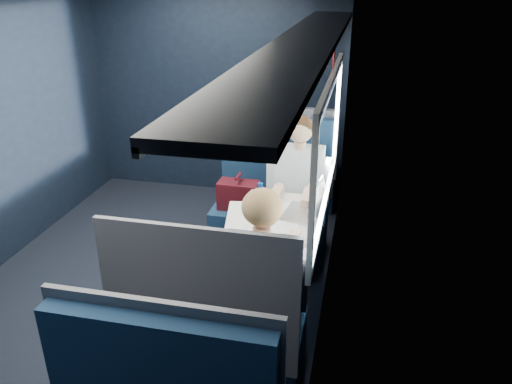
% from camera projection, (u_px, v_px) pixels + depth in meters
% --- Properties ---
extents(ground, '(2.80, 4.20, 0.01)m').
position_uv_depth(ground, '(148.00, 290.00, 4.04)').
color(ground, black).
extents(room_shell, '(3.00, 4.40, 2.40)m').
position_uv_depth(room_shell, '(132.00, 111.00, 3.44)').
color(room_shell, black).
rests_on(room_shell, ground).
extents(table, '(0.62, 1.00, 0.74)m').
position_uv_depth(table, '(274.00, 230.00, 3.57)').
color(table, '#54565E').
rests_on(table, ground).
extents(seat_bay_near, '(1.04, 0.62, 1.26)m').
position_uv_depth(seat_bay_near, '(270.00, 207.00, 4.48)').
color(seat_bay_near, '#0D213C').
rests_on(seat_bay_near, ground).
extents(seat_bay_far, '(1.04, 0.62, 1.26)m').
position_uv_depth(seat_bay_far, '(216.00, 334.00, 2.93)').
color(seat_bay_far, '#0D213C').
rests_on(seat_bay_far, ground).
extents(seat_row_front, '(1.04, 0.51, 1.16)m').
position_uv_depth(seat_row_front, '(288.00, 171.00, 5.31)').
color(seat_row_front, '#0D213C').
rests_on(seat_row_front, ground).
extents(man, '(0.53, 0.56, 1.32)m').
position_uv_depth(man, '(297.00, 186.00, 4.16)').
color(man, black).
rests_on(man, ground).
extents(woman, '(0.53, 0.56, 1.32)m').
position_uv_depth(woman, '(263.00, 278.00, 2.90)').
color(woman, black).
rests_on(woman, ground).
extents(papers, '(0.63, 0.81, 0.01)m').
position_uv_depth(papers, '(262.00, 224.00, 3.48)').
color(papers, white).
rests_on(papers, table).
extents(laptop, '(0.30, 0.37, 0.25)m').
position_uv_depth(laptop, '(310.00, 206.00, 3.59)').
color(laptop, silver).
rests_on(laptop, table).
extents(bottle_small, '(0.06, 0.06, 0.21)m').
position_uv_depth(bottle_small, '(321.00, 196.00, 3.70)').
color(bottle_small, silver).
rests_on(bottle_small, table).
extents(cup, '(0.06, 0.06, 0.08)m').
position_uv_depth(cup, '(322.00, 194.00, 3.86)').
color(cup, white).
rests_on(cup, table).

